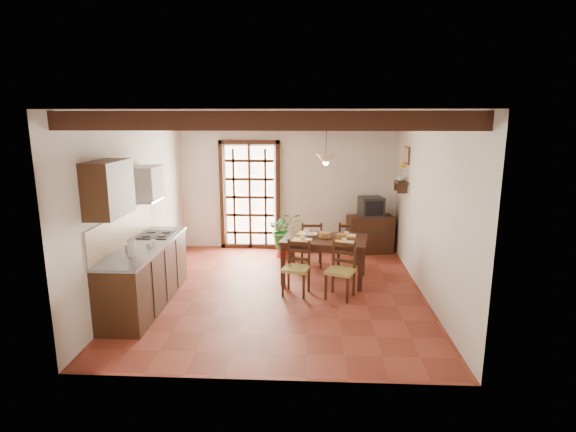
# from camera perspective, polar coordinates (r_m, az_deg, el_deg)

# --- Properties ---
(ground_plane) EXTENTS (5.00, 5.00, 0.00)m
(ground_plane) POSITION_cam_1_polar(r_m,az_deg,el_deg) (7.30, -0.96, -9.52)
(ground_plane) COLOR maroon
(room_shell) EXTENTS (4.52, 5.02, 2.81)m
(room_shell) POSITION_cam_1_polar(r_m,az_deg,el_deg) (6.83, -1.01, 4.75)
(room_shell) COLOR silver
(room_shell) RESTS_ON ground_plane
(ceiling_beams) EXTENTS (4.50, 4.34, 0.20)m
(ceiling_beams) POSITION_cam_1_polar(r_m,az_deg,el_deg) (6.78, -1.04, 12.10)
(ceiling_beams) COLOR black
(ceiling_beams) RESTS_ON room_shell
(french_door) EXTENTS (1.26, 0.11, 2.32)m
(french_door) POSITION_cam_1_polar(r_m,az_deg,el_deg) (9.42, -4.85, 2.87)
(french_door) COLOR white
(french_door) RESTS_ON ground_plane
(kitchen_counter) EXTENTS (0.64, 2.25, 1.38)m
(kitchen_counter) POSITION_cam_1_polar(r_m,az_deg,el_deg) (6.99, -17.65, -7.00)
(kitchen_counter) COLOR #311B0F
(kitchen_counter) RESTS_ON ground_plane
(upper_cabinet) EXTENTS (0.35, 0.80, 0.70)m
(upper_cabinet) POSITION_cam_1_polar(r_m,az_deg,el_deg) (6.08, -21.83, 3.25)
(upper_cabinet) COLOR #311B0F
(upper_cabinet) RESTS_ON room_shell
(range_hood) EXTENTS (0.38, 0.60, 0.54)m
(range_hood) POSITION_cam_1_polar(r_m,az_deg,el_deg) (7.23, -17.51, 3.95)
(range_hood) COLOR white
(range_hood) RESTS_ON room_shell
(counter_items) EXTENTS (0.50, 1.43, 0.25)m
(counter_items) POSITION_cam_1_polar(r_m,az_deg,el_deg) (6.93, -17.66, -2.96)
(counter_items) COLOR black
(counter_items) RESTS_ON kitchen_counter
(dining_table) EXTENTS (1.51, 1.10, 0.75)m
(dining_table) POSITION_cam_1_polar(r_m,az_deg,el_deg) (7.60, 4.67, -3.47)
(dining_table) COLOR black
(dining_table) RESTS_ON ground_plane
(chair_near_left) EXTENTS (0.47, 0.46, 0.85)m
(chair_near_left) POSITION_cam_1_polar(r_m,az_deg,el_deg) (7.11, 1.05, -7.85)
(chair_near_left) COLOR #AB9C49
(chair_near_left) RESTS_ON ground_plane
(chair_near_right) EXTENTS (0.52, 0.50, 0.87)m
(chair_near_right) POSITION_cam_1_polar(r_m,az_deg,el_deg) (7.01, 6.67, -8.16)
(chair_near_right) COLOR #AB9C49
(chair_near_right) RESTS_ON ground_plane
(chair_far_left) EXTENTS (0.41, 0.40, 0.86)m
(chair_far_left) POSITION_cam_1_polar(r_m,az_deg,el_deg) (8.42, 2.96, -4.56)
(chair_far_left) COLOR #AB9C49
(chair_far_left) RESTS_ON ground_plane
(chair_far_right) EXTENTS (0.42, 0.40, 0.90)m
(chair_far_right) POSITION_cam_1_polar(r_m,az_deg,el_deg) (8.34, 7.66, -4.75)
(chair_far_right) COLOR #AB9C49
(chair_far_right) RESTS_ON ground_plane
(table_setting) EXTENTS (1.01, 0.67, 0.09)m
(table_setting) POSITION_cam_1_polar(r_m,az_deg,el_deg) (7.56, 4.68, -2.57)
(table_setting) COLOR yellow
(table_setting) RESTS_ON dining_table
(table_bowl) EXTENTS (0.22, 0.22, 0.05)m
(table_bowl) POSITION_cam_1_polar(r_m,az_deg,el_deg) (7.65, 2.90, -2.38)
(table_bowl) COLOR white
(table_bowl) RESTS_ON dining_table
(sideboard) EXTENTS (0.96, 0.55, 0.77)m
(sideboard) POSITION_cam_1_polar(r_m,az_deg,el_deg) (9.36, 10.37, -2.29)
(sideboard) COLOR #311B0F
(sideboard) RESTS_ON ground_plane
(crt_tv) EXTENTS (0.52, 0.50, 0.39)m
(crt_tv) POSITION_cam_1_polar(r_m,az_deg,el_deg) (9.23, 10.51, 1.17)
(crt_tv) COLOR black
(crt_tv) RESTS_ON sideboard
(fuse_box) EXTENTS (0.25, 0.03, 0.32)m
(fuse_box) POSITION_cam_1_polar(r_m,az_deg,el_deg) (9.35, 9.31, 6.23)
(fuse_box) COLOR white
(fuse_box) RESTS_ON room_shell
(plant_pot) EXTENTS (0.36, 0.36, 0.22)m
(plant_pot) POSITION_cam_1_polar(r_m,az_deg,el_deg) (9.02, -0.40, -4.47)
(plant_pot) COLOR maroon
(plant_pot) RESTS_ON ground_plane
(potted_plant) EXTENTS (2.02, 1.84, 1.90)m
(potted_plant) POSITION_cam_1_polar(r_m,az_deg,el_deg) (8.90, -0.41, -1.63)
(potted_plant) COLOR #144C19
(potted_plant) RESTS_ON ground_plane
(wall_shelf) EXTENTS (0.20, 0.42, 0.20)m
(wall_shelf) POSITION_cam_1_polar(r_m,az_deg,el_deg) (8.61, 14.13, 3.90)
(wall_shelf) COLOR #311B0F
(wall_shelf) RESTS_ON room_shell
(shelf_vase) EXTENTS (0.15, 0.15, 0.15)m
(shelf_vase) POSITION_cam_1_polar(r_m,az_deg,el_deg) (8.59, 14.18, 4.82)
(shelf_vase) COLOR #B2BFB2
(shelf_vase) RESTS_ON wall_shelf
(shelf_flowers) EXTENTS (0.14, 0.14, 0.36)m
(shelf_flowers) POSITION_cam_1_polar(r_m,az_deg,el_deg) (8.57, 14.26, 6.20)
(shelf_flowers) COLOR yellow
(shelf_flowers) RESTS_ON shelf_vase
(framed_picture) EXTENTS (0.03, 0.32, 0.32)m
(framed_picture) POSITION_cam_1_polar(r_m,az_deg,el_deg) (8.57, 14.87, 7.46)
(framed_picture) COLOR brown
(framed_picture) RESTS_ON room_shell
(pendant_lamp) EXTENTS (0.36, 0.36, 0.84)m
(pendant_lamp) POSITION_cam_1_polar(r_m,az_deg,el_deg) (7.44, 4.84, 7.36)
(pendant_lamp) COLOR black
(pendant_lamp) RESTS_ON room_shell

